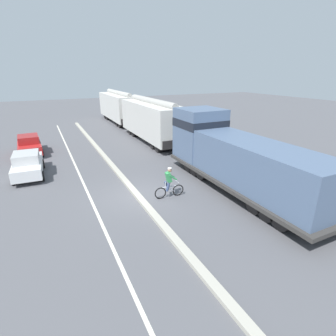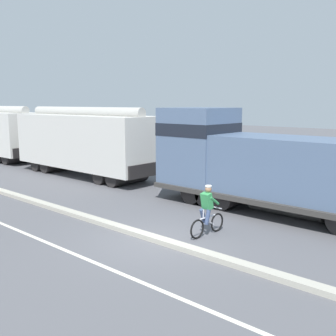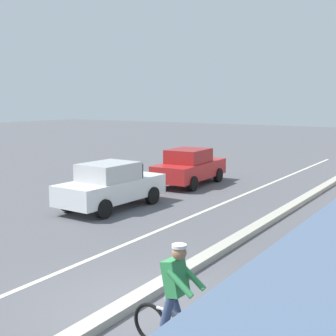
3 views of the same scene
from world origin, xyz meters
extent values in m
plane|color=#56565B|center=(0.00, 0.00, 0.00)|extent=(120.00, 120.00, 0.00)
cube|color=#B2AD9E|center=(0.00, 6.00, 0.08)|extent=(0.36, 36.00, 0.16)
cube|color=silver|center=(-2.40, 6.00, 0.00)|extent=(0.14, 36.00, 0.01)
cube|color=slate|center=(5.59, -2.55, 1.90)|extent=(2.70, 9.86, 2.40)
cube|color=slate|center=(5.59, 2.45, 2.45)|extent=(2.80, 2.80, 3.50)
cube|color=black|center=(5.59, 2.45, 3.24)|extent=(2.83, 2.83, 0.56)
cube|color=#383533|center=(5.59, -1.95, 0.70)|extent=(3.10, 11.60, 0.20)
cylinder|color=#4C4947|center=(5.59, -1.95, 0.55)|extent=(1.10, 3.00, 1.10)
cylinder|color=black|center=(5.59, 2.04, 0.50)|extent=(2.40, 1.00, 1.00)
cylinder|color=black|center=(5.59, 1.24, 0.50)|extent=(2.40, 1.00, 1.00)
cylinder|color=black|center=(5.59, 0.44, 0.50)|extent=(2.40, 1.00, 1.00)
cylinder|color=black|center=(5.59, -4.34, 0.50)|extent=(2.40, 1.00, 1.00)
cylinder|color=black|center=(5.59, -5.14, 0.50)|extent=(2.40, 1.00, 1.00)
cylinder|color=black|center=(5.59, -5.94, 0.50)|extent=(2.40, 1.00, 1.00)
cube|color=silver|center=(5.59, 11.05, 2.15)|extent=(2.90, 10.40, 3.10)
cylinder|color=#ADABA4|center=(5.59, 11.05, 3.88)|extent=(0.60, 9.88, 0.60)
cube|color=black|center=(5.59, 16.30, 0.95)|extent=(2.61, 0.10, 0.70)
cube|color=black|center=(5.59, 5.80, 0.95)|extent=(2.61, 0.10, 0.70)
cylinder|color=black|center=(5.59, 14.82, 0.45)|extent=(2.46, 0.90, 0.90)
cylinder|color=black|center=(5.59, 13.72, 0.45)|extent=(2.46, 0.90, 0.90)
cylinder|color=black|center=(5.59, 8.37, 0.45)|extent=(2.46, 0.90, 0.90)
cylinder|color=black|center=(5.59, 7.27, 0.45)|extent=(2.46, 0.90, 0.90)
cube|color=silver|center=(5.59, 22.65, 2.15)|extent=(2.90, 10.40, 3.10)
cylinder|color=#B1AEA8|center=(5.59, 22.65, 3.88)|extent=(0.60, 9.88, 0.60)
cube|color=black|center=(5.59, 27.90, 0.95)|extent=(2.61, 0.10, 0.70)
cube|color=black|center=(5.59, 17.40, 0.95)|extent=(2.61, 0.10, 0.70)
cylinder|color=black|center=(5.59, 26.42, 0.45)|extent=(2.46, 0.90, 0.90)
cylinder|color=black|center=(5.59, 25.32, 0.45)|extent=(2.46, 0.90, 0.90)
cylinder|color=black|center=(5.59, 19.97, 0.45)|extent=(2.46, 0.90, 0.90)
cylinder|color=black|center=(5.59, 18.87, 0.45)|extent=(2.46, 0.90, 0.90)
cube|color=silver|center=(-5.41, 5.99, 0.67)|extent=(1.86, 4.26, 0.70)
cube|color=beige|center=(-5.42, 5.84, 1.32)|extent=(1.57, 1.96, 0.60)
cube|color=#1E232D|center=(-5.38, 6.84, 1.27)|extent=(1.43, 0.17, 0.51)
cylinder|color=black|center=(-6.17, 7.32, 0.32)|extent=(0.24, 0.65, 0.64)
cylinder|color=black|center=(-4.56, 7.26, 0.32)|extent=(0.24, 0.65, 0.64)
cylinder|color=black|center=(-6.27, 4.72, 0.32)|extent=(0.24, 0.65, 0.64)
cylinder|color=black|center=(-4.65, 4.66, 0.32)|extent=(0.24, 0.65, 0.64)
cube|color=red|center=(-5.37, 11.43, 0.67)|extent=(1.88, 4.27, 0.70)
cube|color=maroon|center=(-5.36, 11.28, 1.32)|extent=(1.58, 1.96, 0.60)
cube|color=#1E232D|center=(-5.41, 12.28, 1.27)|extent=(1.43, 0.18, 0.51)
cylinder|color=black|center=(-6.23, 12.69, 0.32)|extent=(0.25, 0.65, 0.64)
cylinder|color=black|center=(-4.62, 12.76, 0.32)|extent=(0.25, 0.65, 0.64)
cylinder|color=black|center=(-6.12, 10.09, 0.32)|extent=(0.25, 0.65, 0.64)
cylinder|color=black|center=(-4.51, 10.16, 0.32)|extent=(0.25, 0.65, 0.64)
torus|color=black|center=(2.10, -0.98, 0.33)|extent=(0.66, 0.11, 0.66)
torus|color=black|center=(1.05, -0.91, 0.33)|extent=(0.66, 0.11, 0.66)
cylinder|color=silver|center=(1.58, -0.95, 0.63)|extent=(0.79, 0.10, 0.05)
cylinder|color=silver|center=(1.68, -0.95, 0.45)|extent=(0.48, 0.08, 0.36)
cylinder|color=silver|center=(1.36, -0.93, 0.78)|extent=(0.04, 0.04, 0.30)
cylinder|color=silver|center=(2.02, -0.98, 0.88)|extent=(0.07, 0.48, 0.04)
cylinder|color=#38476B|center=(1.47, -0.84, 0.68)|extent=(0.31, 0.16, 0.52)
cylinder|color=#38476B|center=(1.45, -1.04, 0.68)|extent=(0.27, 0.16, 0.52)
cube|color=#338C4C|center=(1.53, -0.94, 1.20)|extent=(0.35, 0.36, 0.57)
sphere|color=#9E7051|center=(1.60, -0.95, 1.59)|extent=(0.22, 0.22, 0.22)
cylinder|color=white|center=(1.60, -0.95, 1.69)|extent=(0.22, 0.22, 0.05)
cylinder|color=#338C4C|center=(1.74, -0.80, 1.20)|extent=(0.47, 0.12, 0.36)
cylinder|color=#338C4C|center=(1.72, -1.12, 1.20)|extent=(0.47, 0.12, 0.36)
camera|label=1|loc=(-4.19, -12.66, 6.52)|focal=28.00mm
camera|label=2|loc=(-8.88, -8.33, 4.42)|focal=42.00mm
camera|label=3|loc=(5.01, -6.57, 3.81)|focal=50.00mm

